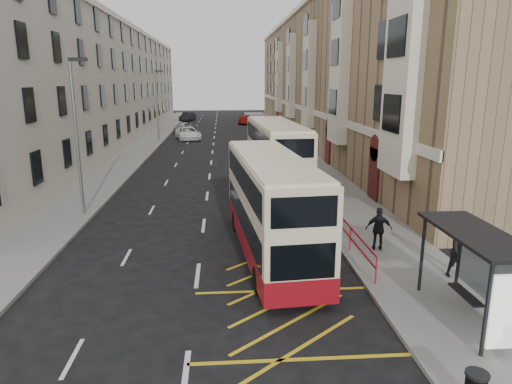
{
  "coord_description": "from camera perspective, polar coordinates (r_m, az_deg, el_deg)",
  "views": [
    {
      "loc": [
        1.0,
        -11.84,
        7.06
      ],
      "look_at": [
        2.57,
        9.22,
        1.87
      ],
      "focal_mm": 32.0,
      "sensor_mm": 36.0,
      "label": 1
    }
  ],
  "objects": [
    {
      "name": "kerb_left",
      "position": [
        43.0,
        -13.61,
        4.08
      ],
      "size": [
        0.25,
        120.0,
        0.15
      ],
      "primitive_type": "cube",
      "color": "gray",
      "rests_on": "ground"
    },
    {
      "name": "ground",
      "position": [
        13.82,
        -8.18,
        -17.05
      ],
      "size": [
        200.0,
        200.0,
        0.0
      ],
      "primitive_type": "plane",
      "color": "black",
      "rests_on": "ground"
    },
    {
      "name": "white_van",
      "position": [
        56.57,
        -8.48,
        7.27
      ],
      "size": [
        3.72,
        5.9,
        1.52
      ],
      "primitive_type": "imported",
      "rotation": [
        0.0,
        0.0,
        0.23
      ],
      "color": "white",
      "rests_on": "ground"
    },
    {
      "name": "double_decker_front",
      "position": [
        18.49,
        1.85,
        -1.74
      ],
      "size": [
        3.22,
        10.52,
        4.13
      ],
      "rotation": [
        0.0,
        0.0,
        0.08
      ],
      "color": "beige",
      "rests_on": "ground"
    },
    {
      "name": "car_red",
      "position": [
        76.39,
        -1.25,
        9.08
      ],
      "size": [
        3.11,
        5.53,
        1.51
      ],
      "primitive_type": "imported",
      "rotation": [
        0.0,
        0.0,
        2.94
      ],
      "color": "#9A140B",
      "rests_on": "ground"
    },
    {
      "name": "car_dark",
      "position": [
        82.52,
        -8.54,
        9.3
      ],
      "size": [
        2.81,
        5.04,
        1.57
      ],
      "primitive_type": "imported",
      "rotation": [
        0.0,
        0.0,
        -0.25
      ],
      "color": "black",
      "rests_on": "ground"
    },
    {
      "name": "pavement_right",
      "position": [
        42.99,
        5.18,
        4.41
      ],
      "size": [
        4.0,
        120.0,
        0.15
      ],
      "primitive_type": "cube",
      "color": "slate",
      "rests_on": "ground"
    },
    {
      "name": "double_decker_rear",
      "position": [
        29.61,
        2.53,
        4.47
      ],
      "size": [
        3.12,
        11.24,
        4.44
      ],
      "rotation": [
        0.0,
        0.0,
        0.05
      ],
      "color": "beige",
      "rests_on": "ground"
    },
    {
      "name": "guard_railing",
      "position": [
        19.38,
        11.74,
        -5.15
      ],
      "size": [
        0.06,
        6.56,
        1.01
      ],
      "color": "red",
      "rests_on": "pavement_right"
    },
    {
      "name": "pedestrian_far",
      "position": [
        19.67,
        15.11,
        -4.46
      ],
      "size": [
        1.14,
        0.69,
        1.81
      ],
      "primitive_type": "imported",
      "rotation": [
        0.0,
        0.0,
        2.9
      ],
      "color": "black",
      "rests_on": "pavement_right"
    },
    {
      "name": "kerb_right",
      "position": [
        42.71,
        2.53,
        4.39
      ],
      "size": [
        0.25,
        120.0,
        0.15
      ],
      "primitive_type": "cube",
      "color": "gray",
      "rests_on": "ground"
    },
    {
      "name": "bus_shelter",
      "position": [
        14.46,
        26.83,
        -7.64
      ],
      "size": [
        1.65,
        4.25,
        2.7
      ],
      "color": "black",
      "rests_on": "pavement_right"
    },
    {
      "name": "street_lamp_far",
      "position": [
        54.4,
        -12.25,
        10.95
      ],
      "size": [
        0.93,
        0.18,
        8.0
      ],
      "color": "slate",
      "rests_on": "pavement_left"
    },
    {
      "name": "road_markings",
      "position": [
        57.29,
        -5.26,
        6.68
      ],
      "size": [
        10.0,
        110.0,
        0.01
      ],
      "primitive_type": null,
      "color": "silver",
      "rests_on": "ground"
    },
    {
      "name": "terrace_right",
      "position": [
        58.88,
        9.67,
        14.07
      ],
      "size": [
        10.75,
        79.0,
        15.25
      ],
      "color": "#A07E5C",
      "rests_on": "ground"
    },
    {
      "name": "street_lamp_near",
      "position": [
        25.07,
        -21.48,
        7.32
      ],
      "size": [
        0.93,
        0.18,
        8.0
      ],
      "color": "slate",
      "rests_on": "pavement_left"
    },
    {
      "name": "pavement_left",
      "position": [
        43.27,
        -15.57,
        4.01
      ],
      "size": [
        3.0,
        120.0,
        0.15
      ],
      "primitive_type": "cube",
      "color": "slate",
      "rests_on": "ground"
    },
    {
      "name": "terrace_left",
      "position": [
        59.13,
        -18.85,
        12.57
      ],
      "size": [
        9.18,
        79.0,
        13.25
      ],
      "color": "beige",
      "rests_on": "ground"
    },
    {
      "name": "car_silver",
      "position": [
        65.33,
        -9.2,
        8.03
      ],
      "size": [
        2.6,
        4.28,
        1.36
      ],
      "primitive_type": "imported",
      "rotation": [
        0.0,
        0.0,
        -0.27
      ],
      "color": "#939599",
      "rests_on": "ground"
    },
    {
      "name": "pedestrian_mid",
      "position": [
        17.99,
        24.27,
        -6.76
      ],
      "size": [
        1.01,
        0.82,
        1.93
      ],
      "primitive_type": "imported",
      "rotation": [
        0.0,
        0.0,
        0.1
      ],
      "color": "black",
      "rests_on": "pavement_right"
    }
  ]
}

